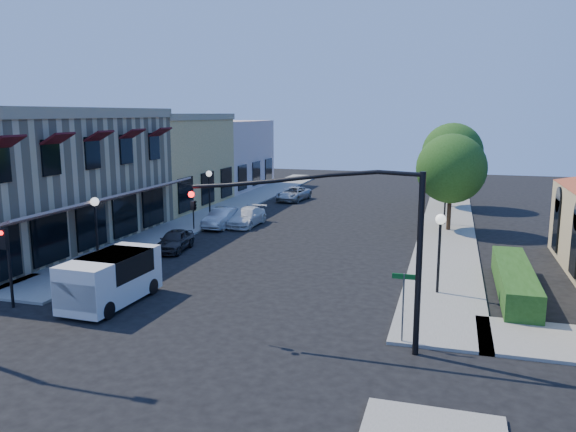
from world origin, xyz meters
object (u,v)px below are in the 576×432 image
(street_name_sign, at_px, (403,297))
(parked_car_c, at_px, (247,217))
(lamppost_left_far, at_px, (209,182))
(parked_car_d, at_px, (293,194))
(signal_mast_arm, at_px, (353,228))
(lamppost_left_near, at_px, (95,214))
(lamppost_right_near, at_px, (440,233))
(parked_car_b, at_px, (223,218))
(street_tree_b, at_px, (452,153))
(secondary_signal, at_px, (7,253))
(parked_car_a, at_px, (175,240))
(white_van, at_px, (110,276))
(street_tree_a, at_px, (451,169))
(lamppost_right_far, at_px, (446,187))

(street_name_sign, relative_size, parked_car_c, 0.58)
(lamppost_left_far, xyz_separation_m, parked_car_d, (3.70, 10.00, -2.12))
(signal_mast_arm, xyz_separation_m, parked_car_c, (-10.66, 18.50, -3.46))
(lamppost_left_near, xyz_separation_m, parked_car_d, (3.70, 24.00, -2.12))
(lamppost_right_near, height_order, parked_car_b, lamppost_right_near)
(street_tree_b, height_order, signal_mast_arm, street_tree_b)
(lamppost_left_far, relative_size, parked_car_b, 0.88)
(secondary_signal, relative_size, lamppost_left_near, 0.93)
(parked_car_a, height_order, parked_car_c, parked_car_c)
(white_van, bearing_deg, parked_car_c, 91.34)
(street_tree_a, height_order, lamppost_left_far, street_tree_a)
(lamppost_left_far, bearing_deg, lamppost_right_near, -39.47)
(parked_car_b, relative_size, parked_car_d, 0.92)
(lamppost_right_near, bearing_deg, parked_car_c, 137.94)
(street_tree_b, height_order, parked_car_d, street_tree_b)
(secondary_signal, distance_m, parked_car_d, 30.81)
(street_tree_b, xyz_separation_m, parked_car_c, (-13.60, -12.00, -3.92))
(parked_car_a, relative_size, parked_car_b, 0.87)
(signal_mast_arm, relative_size, white_van, 1.70)
(white_van, bearing_deg, lamppost_right_near, 21.22)
(street_name_sign, bearing_deg, lamppost_right_near, 80.22)
(lamppost_left_near, relative_size, parked_car_d, 0.81)
(lamppost_right_near, bearing_deg, lamppost_right_far, 90.00)
(lamppost_right_near, xyz_separation_m, parked_car_d, (-13.30, 24.00, -2.12))
(secondary_signal, bearing_deg, street_name_sign, 2.93)
(street_name_sign, distance_m, parked_car_c, 21.66)
(lamppost_left_far, distance_m, parked_car_c, 4.71)
(parked_car_b, bearing_deg, street_tree_b, 44.07)
(signal_mast_arm, distance_m, parked_car_c, 21.63)
(lamppost_right_far, bearing_deg, lamppost_left_far, -173.29)
(parked_car_d, bearing_deg, white_van, -81.27)
(signal_mast_arm, height_order, lamppost_right_far, signal_mast_arm)
(signal_mast_arm, xyz_separation_m, parked_car_b, (-12.06, 17.50, -3.42))
(street_tree_b, height_order, lamppost_right_far, street_tree_b)
(signal_mast_arm, bearing_deg, street_tree_a, 81.83)
(lamppost_right_far, bearing_deg, white_van, -121.56)
(street_name_sign, height_order, parked_car_c, street_name_sign)
(street_tree_a, bearing_deg, parked_car_d, 143.67)
(lamppost_right_near, relative_size, parked_car_d, 0.81)
(parked_car_a, distance_m, parked_car_d, 20.05)
(parked_car_c, bearing_deg, street_tree_b, 43.13)
(street_tree_a, bearing_deg, parked_car_a, -146.31)
(street_name_sign, bearing_deg, parked_car_d, 112.43)
(street_tree_a, xyz_separation_m, parked_car_a, (-15.00, -10.00, -3.59))
(street_tree_a, xyz_separation_m, street_tree_b, (0.00, 10.00, 0.35))
(parked_car_b, bearing_deg, lamppost_right_near, -33.65)
(lamppost_right_near, relative_size, parked_car_a, 1.01)
(parked_car_a, bearing_deg, parked_car_c, 73.24)
(street_tree_a, height_order, street_tree_b, street_tree_b)
(parked_car_a, relative_size, parked_car_d, 0.80)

